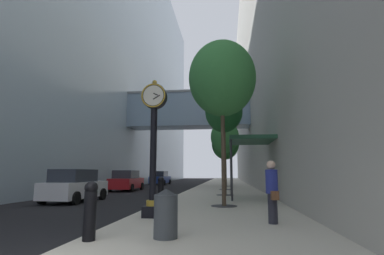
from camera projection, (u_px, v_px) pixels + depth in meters
ground_plane at (196, 188)px, 30.60m from camera, size 110.00×110.00×0.00m
sidewalk_right at (224, 186)px, 33.22m from camera, size 5.76×80.00×0.14m
building_block_left at (104, 41)px, 37.70m from camera, size 22.79×80.00×36.44m
building_block_right at (285, 57)px, 34.63m from camera, size 9.00×80.00×30.06m
street_clock at (153, 140)px, 9.70m from camera, size 0.84×0.55×4.51m
bollard_nearest at (90, 209)px, 6.20m from camera, size 0.28×0.28×1.22m
bollard_third at (161, 190)px, 12.79m from camera, size 0.28×0.28×1.22m
street_tree_near at (222, 79)px, 13.24m from camera, size 3.00×3.00×7.31m
street_tree_mid_near at (224, 112)px, 19.28m from camera, size 2.43×2.43×6.76m
street_tree_mid_far at (225, 137)px, 25.22m from camera, size 2.42×2.42×5.81m
street_tree_far at (225, 144)px, 31.30m from camera, size 2.88×2.88×6.08m
trash_bin at (166, 213)px, 6.42m from camera, size 0.53×0.53×1.05m
pedestrian_walking at (272, 190)px, 8.26m from camera, size 0.40×0.49×1.74m
storefront_awning at (250, 141)px, 16.61m from camera, size 2.40×3.60×3.30m
car_red_near at (127, 181)px, 25.31m from camera, size 2.15×4.64×1.73m
car_white_mid at (75, 186)px, 15.73m from camera, size 2.09×4.27×1.71m
car_blue_far at (160, 178)px, 38.07m from camera, size 2.16×4.49×1.73m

